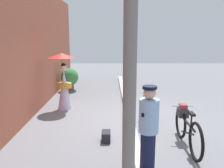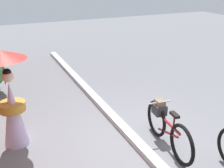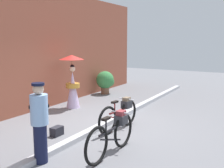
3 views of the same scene
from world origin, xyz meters
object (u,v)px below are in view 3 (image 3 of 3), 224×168
Objects in this scene: bicycle_far_side at (120,114)px; person_with_parasol at (72,81)px; bicycle_near_officer at (113,133)px; backpack_on_pavement at (57,131)px; person_officer at (40,121)px; potted_plant_by_door at (106,81)px.

bicycle_far_side is 0.91× the size of person_with_parasol.
bicycle_far_side is 2.96m from person_with_parasol.
bicycle_near_officer is 5.68× the size of backpack_on_pavement.
bicycle_near_officer is at bearing -44.19° from person_officer.
potted_plant_by_door is (2.73, 0.28, -0.39)m from person_with_parasol.
person_officer is 1.54× the size of potted_plant_by_door.
backpack_on_pavement is at bearing -161.69° from potted_plant_by_door.
bicycle_far_side is at bearing -144.37° from potted_plant_by_door.
person_with_parasol is 5.80× the size of backpack_on_pavement.
potted_plant_by_door is at bearing 18.31° from backpack_on_pavement.
bicycle_near_officer is at bearing -157.17° from bicycle_far_side.
person_with_parasol is 3.05m from backpack_on_pavement.
person_officer reaches higher than bicycle_far_side.
bicycle_far_side is 1.66× the size of potted_plant_by_door.
person_officer is 7.04m from potted_plant_by_door.
potted_plant_by_door is (6.58, 2.49, -0.25)m from person_officer.
person_with_parasol is at bearing 30.08° from backpack_on_pavement.
bicycle_far_side is 1.07× the size of person_officer.
bicycle_far_side is 1.71m from backpack_on_pavement.
person_with_parasol reaches higher than potted_plant_by_door.
bicycle_near_officer is at bearing -130.76° from person_with_parasol.
person_officer is (-1.05, 1.02, 0.39)m from bicycle_near_officer.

